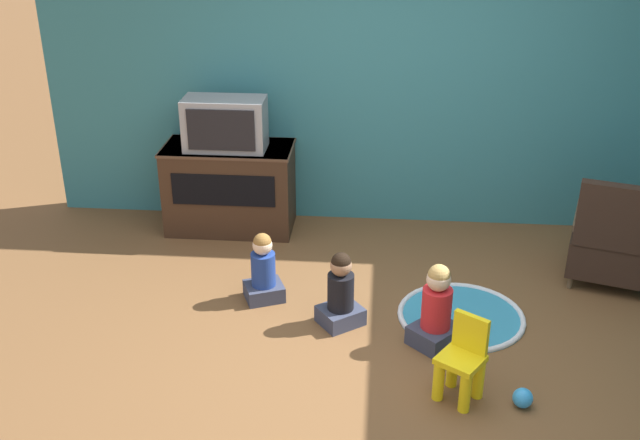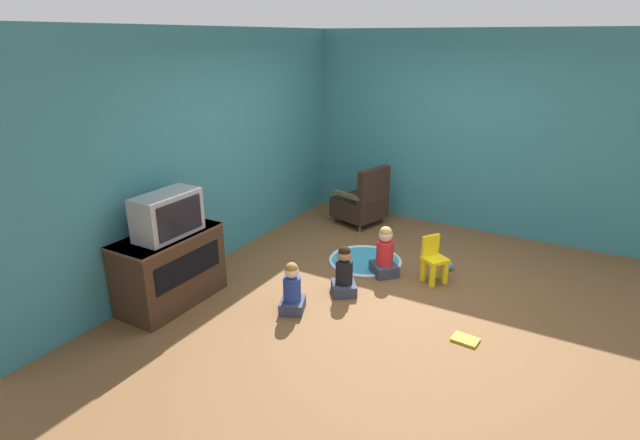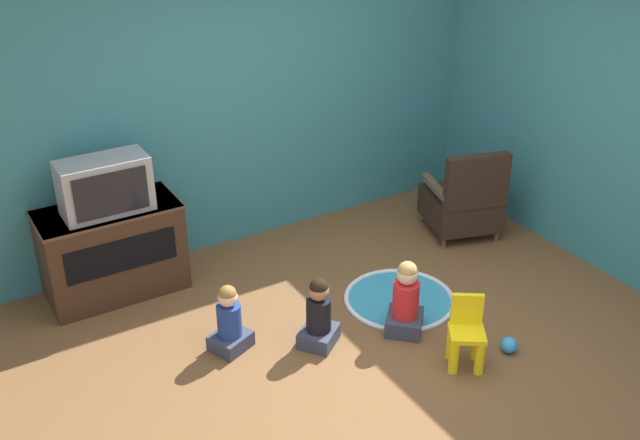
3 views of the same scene
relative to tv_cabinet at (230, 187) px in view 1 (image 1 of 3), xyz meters
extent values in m
plane|color=brown|center=(1.39, -1.82, -0.39)|extent=(30.00, 30.00, 0.00)
cube|color=teal|center=(1.07, 0.35, 0.96)|extent=(5.35, 0.12, 2.68)
cube|color=#382316|center=(0.00, 0.00, -0.01)|extent=(1.07, 0.53, 0.75)
cube|color=#503626|center=(0.00, 0.00, 0.35)|extent=(1.09, 0.54, 0.02)
cube|color=black|center=(0.00, -0.27, 0.08)|extent=(0.86, 0.01, 0.27)
cube|color=#939399|center=(0.00, -0.05, 0.58)|extent=(0.67, 0.32, 0.43)
cube|color=black|center=(0.00, -0.22, 0.58)|extent=(0.55, 0.02, 0.34)
cylinder|color=brown|center=(2.88, -0.32, -0.34)|extent=(0.04, 0.04, 0.10)
cylinder|color=brown|center=(2.72, -0.82, -0.34)|extent=(0.04, 0.04, 0.10)
cube|color=black|center=(3.05, -0.64, -0.14)|extent=(0.76, 0.77, 0.28)
cube|color=black|center=(2.97, -0.90, 0.24)|extent=(0.58, 0.26, 0.48)
cube|color=brown|center=(2.79, -0.56, 0.10)|extent=(0.22, 0.52, 0.05)
cylinder|color=yellow|center=(1.66, -2.21, -0.24)|extent=(0.07, 0.07, 0.29)
cylinder|color=yellow|center=(1.81, -2.30, -0.24)|extent=(0.07, 0.07, 0.29)
cylinder|color=yellow|center=(1.75, -2.07, -0.24)|extent=(0.07, 0.07, 0.29)
cylinder|color=yellow|center=(1.90, -2.17, -0.24)|extent=(0.07, 0.07, 0.29)
cube|color=yellow|center=(1.78, -2.19, -0.12)|extent=(0.33, 0.33, 0.04)
cube|color=yellow|center=(1.84, -2.10, 0.02)|extent=(0.20, 0.15, 0.23)
cylinder|color=teal|center=(1.88, -1.30, -0.38)|extent=(0.89, 0.89, 0.01)
torus|color=silver|center=(1.88, -1.30, -0.37)|extent=(0.89, 0.89, 0.04)
cube|color=#33384C|center=(1.04, -1.44, -0.33)|extent=(0.37, 0.36, 0.12)
cylinder|color=black|center=(1.04, -1.44, -0.13)|extent=(0.18, 0.18, 0.26)
sphere|color=#9E7051|center=(1.04, -1.44, 0.06)|extent=(0.15, 0.15, 0.15)
sphere|color=black|center=(1.04, -1.44, 0.09)|extent=(0.14, 0.14, 0.14)
cube|color=#33384C|center=(1.67, -1.63, -0.32)|extent=(0.39, 0.40, 0.13)
cylinder|color=red|center=(1.67, -1.63, -0.12)|extent=(0.20, 0.20, 0.28)
sphere|color=beige|center=(1.67, -1.63, 0.10)|extent=(0.16, 0.16, 0.16)
sphere|color=tan|center=(1.67, -1.63, 0.13)|extent=(0.15, 0.15, 0.15)
cube|color=#33384C|center=(0.46, -1.16, -0.33)|extent=(0.34, 0.32, 0.12)
cylinder|color=navy|center=(0.46, -1.16, -0.14)|extent=(0.18, 0.18, 0.25)
sphere|color=beige|center=(0.46, -1.16, 0.05)|extent=(0.14, 0.14, 0.14)
sphere|color=olive|center=(0.46, -1.16, 0.07)|extent=(0.13, 0.13, 0.13)
sphere|color=#3399E5|center=(2.15, -2.24, -0.33)|extent=(0.12, 0.12, 0.12)
camera|label=1|loc=(1.27, -5.82, 2.47)|focal=42.00mm
camera|label=2|loc=(-3.17, -3.59, 2.20)|focal=28.00mm
camera|label=3|loc=(-1.24, -5.24, 2.96)|focal=42.00mm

